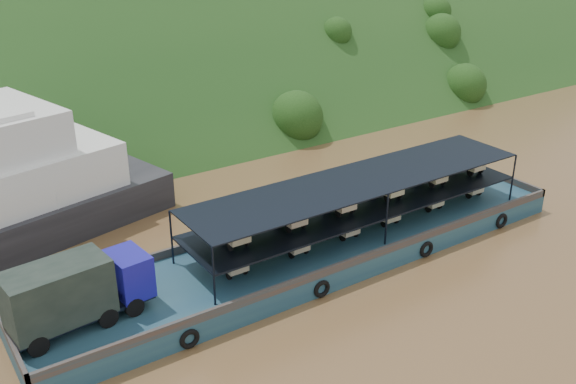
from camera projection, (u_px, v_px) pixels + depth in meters
ground at (340, 247)px, 40.68m from camera, size 160.00×160.00×0.00m
hillside at (130, 111)px, 67.98m from camera, size 140.00×39.60×39.60m
cargo_barge at (296, 250)px, 37.90m from camera, size 35.01×7.18×4.67m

